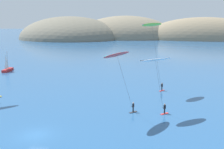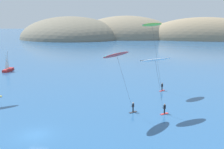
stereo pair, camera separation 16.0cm
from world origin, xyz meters
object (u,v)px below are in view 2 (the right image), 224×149
(kitesurfer_lime, at_px, (153,30))
(kitesurfer_white, at_px, (156,63))
(sailboat_near, at_px, (9,69))
(kitesurfer_red, at_px, (118,59))

(kitesurfer_lime, xyz_separation_m, kitesurfer_white, (0.37, -13.23, -4.38))
(sailboat_near, bearing_deg, kitesurfer_red, -44.72)
(sailboat_near, height_order, kitesurfer_white, kitesurfer_white)
(kitesurfer_white, bearing_deg, kitesurfer_red, -155.70)
(kitesurfer_lime, height_order, kitesurfer_red, kitesurfer_lime)
(sailboat_near, bearing_deg, kitesurfer_lime, -25.27)
(sailboat_near, distance_m, kitesurfer_lime, 45.95)
(sailboat_near, bearing_deg, kitesurfer_white, -38.48)
(kitesurfer_red, bearing_deg, kitesurfer_white, 24.30)
(kitesurfer_lime, relative_size, kitesurfer_red, 1.36)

